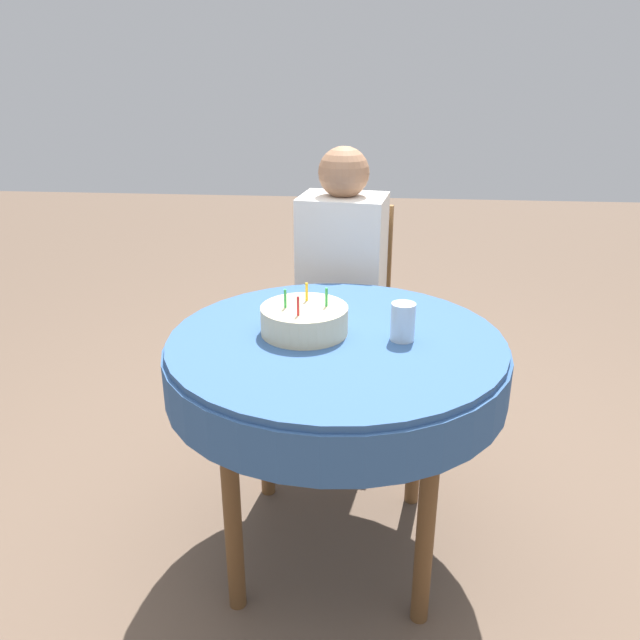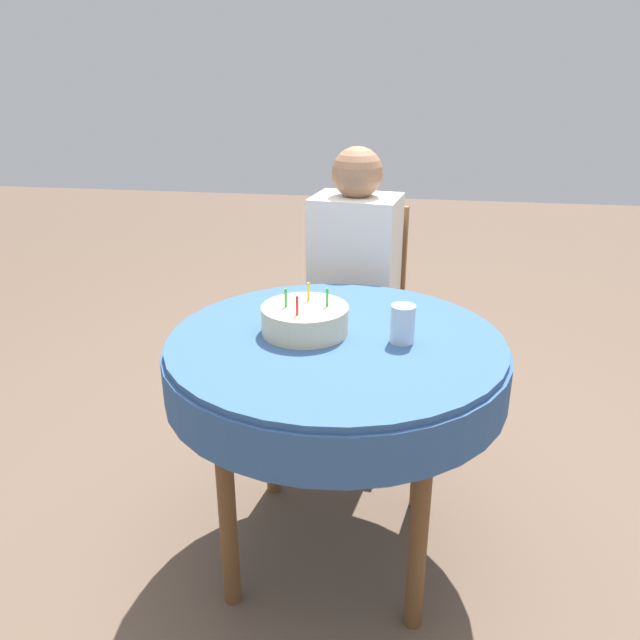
{
  "view_description": "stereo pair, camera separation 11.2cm",
  "coord_description": "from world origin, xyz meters",
  "px_view_note": "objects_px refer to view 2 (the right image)",
  "views": [
    {
      "loc": [
        0.11,
        -1.62,
        1.46
      ],
      "look_at": [
        -0.05,
        0.01,
        0.8
      ],
      "focal_mm": 35.0,
      "sensor_mm": 36.0,
      "label": 1
    },
    {
      "loc": [
        0.22,
        -1.61,
        1.46
      ],
      "look_at": [
        -0.05,
        0.01,
        0.8
      ],
      "focal_mm": 35.0,
      "sensor_mm": 36.0,
      "label": 2
    }
  ],
  "objects_px": {
    "person": "(354,274)",
    "drinking_glass": "(403,324)",
    "chair": "(358,316)",
    "birthday_cake": "(305,319)"
  },
  "relations": [
    {
      "from": "person",
      "to": "drinking_glass",
      "type": "relative_size",
      "value": 11.05
    },
    {
      "from": "person",
      "to": "birthday_cake",
      "type": "relative_size",
      "value": 4.77
    },
    {
      "from": "person",
      "to": "drinking_glass",
      "type": "distance_m",
      "value": 0.76
    },
    {
      "from": "chair",
      "to": "birthday_cake",
      "type": "bearing_deg",
      "value": -87.92
    },
    {
      "from": "chair",
      "to": "person",
      "type": "bearing_deg",
      "value": -90.0
    },
    {
      "from": "person",
      "to": "chair",
      "type": "bearing_deg",
      "value": 90.0
    },
    {
      "from": "chair",
      "to": "drinking_glass",
      "type": "relative_size",
      "value": 8.76
    },
    {
      "from": "birthday_cake",
      "to": "drinking_glass",
      "type": "bearing_deg",
      "value": -5.14
    },
    {
      "from": "chair",
      "to": "birthday_cake",
      "type": "xyz_separation_m",
      "value": [
        -0.08,
        -0.79,
        0.29
      ]
    },
    {
      "from": "person",
      "to": "drinking_glass",
      "type": "bearing_deg",
      "value": -65.93
    }
  ]
}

